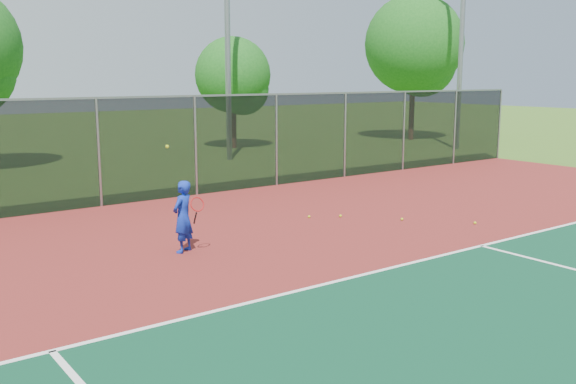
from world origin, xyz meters
name	(u,v)px	position (x,y,z in m)	size (l,w,h in m)	color
ground	(559,307)	(0.00, 0.00, 0.00)	(120.00, 120.00, 0.00)	#39631C
court_apron	(458,275)	(0.00, 2.00, 0.01)	(30.00, 20.00, 0.02)	maroon
fence_back	(196,144)	(0.00, 12.00, 1.56)	(30.00, 0.06, 3.03)	black
tennis_player	(183,216)	(-3.33, 6.36, 0.77)	(0.65, 0.70, 2.23)	#112BA6
practice_ball_0	(309,217)	(0.74, 7.36, 0.06)	(0.07, 0.07, 0.07)	#B6CA17
practice_ball_1	(475,223)	(3.59, 4.39, 0.06)	(0.07, 0.07, 0.07)	#B6CA17
practice_ball_2	(340,216)	(1.45, 6.95, 0.06)	(0.07, 0.07, 0.07)	#B6CA17
practice_ball_3	(402,219)	(2.45, 5.75, 0.06)	(0.07, 0.07, 0.07)	#B6CA17
tree_back_mid	(235,78)	(7.89, 22.47, 3.48)	(3.78, 3.78, 5.55)	#372114
tree_back_right	(416,49)	(18.41, 20.19, 5.10)	(5.53, 5.53, 8.13)	#372114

